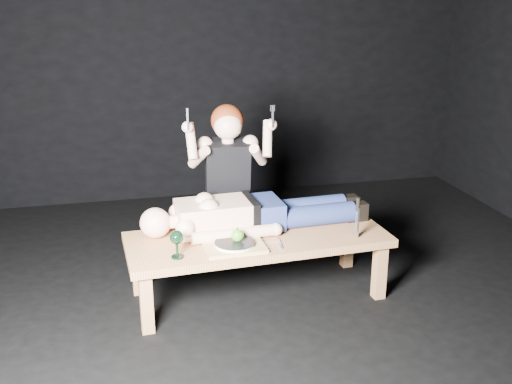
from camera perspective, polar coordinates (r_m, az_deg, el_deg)
ground at (r=4.22m, az=3.08°, el=-10.60°), size 5.00×5.00×0.00m
back_wall at (r=6.15m, az=-3.39°, el=13.36°), size 5.00×0.00×5.00m
table at (r=4.25m, az=0.16°, el=-6.94°), size 1.81×0.76×0.45m
lying_man at (r=4.27m, az=0.24°, el=-1.60°), size 1.82×0.64×0.27m
kneeling_woman at (r=4.58m, az=-2.74°, el=0.77°), size 0.77×0.85×1.31m
serving_tray at (r=3.96m, az=-2.02°, el=-5.14°), size 0.39×0.29×0.02m
plate at (r=3.95m, az=-2.02°, el=-4.86°), size 0.26×0.26×0.02m
apple at (r=3.95m, az=-1.75°, el=-4.08°), size 0.08×0.08×0.08m
goblet at (r=3.83m, az=-7.42°, el=-4.88°), size 0.09×0.09×0.18m
fork_flat at (r=3.90m, az=-4.71°, el=-5.71°), size 0.03×0.19×0.01m
knife_flat at (r=4.03m, az=2.27°, el=-4.83°), size 0.04×0.19×0.01m
spoon_flat at (r=4.08m, az=0.92°, el=-4.56°), size 0.15×0.14×0.01m
carving_knife at (r=4.14m, az=9.47°, el=-2.40°), size 0.04×0.04×0.28m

